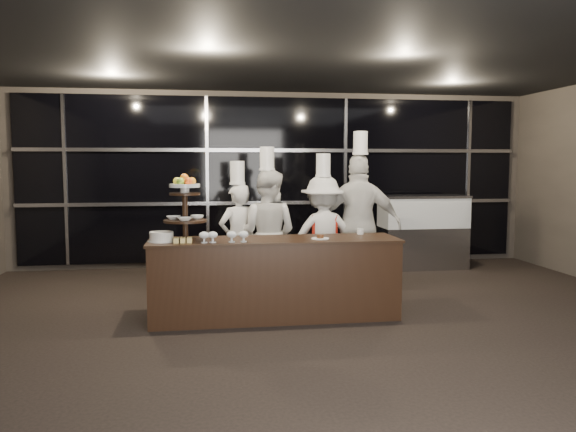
{
  "coord_description": "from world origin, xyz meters",
  "views": [
    {
      "loc": [
        -1.26,
        -4.7,
        1.78
      ],
      "look_at": [
        -0.27,
        1.89,
        1.15
      ],
      "focal_mm": 35.0,
      "sensor_mm": 36.0,
      "label": 1
    }
  ],
  "objects": [
    {
      "name": "room",
      "position": [
        0.0,
        0.0,
        1.5
      ],
      "size": [
        10.0,
        10.0,
        10.0
      ],
      "color": "black",
      "rests_on": "ground"
    },
    {
      "name": "window_wall",
      "position": [
        0.0,
        4.94,
        1.5
      ],
      "size": [
        8.6,
        0.1,
        2.8
      ],
      "color": "black",
      "rests_on": "ground"
    },
    {
      "name": "buffet_counter",
      "position": [
        -0.47,
        1.59,
        0.47
      ],
      "size": [
        2.84,
        0.74,
        0.92
      ],
      "color": "black",
      "rests_on": "ground"
    },
    {
      "name": "display_stand",
      "position": [
        -1.47,
        1.59,
        1.34
      ],
      "size": [
        0.48,
        0.48,
        0.74
      ],
      "color": "black",
      "rests_on": "buffet_counter"
    },
    {
      "name": "compotes",
      "position": [
        -1.06,
        1.37,
        1.0
      ],
      "size": [
        0.54,
        0.11,
        0.12
      ],
      "color": "silver",
      "rests_on": "buffet_counter"
    },
    {
      "name": "layer_cake",
      "position": [
        -1.73,
        1.54,
        0.97
      ],
      "size": [
        0.3,
        0.3,
        0.11
      ],
      "color": "white",
      "rests_on": "buffet_counter"
    },
    {
      "name": "pastry_squares",
      "position": [
        -1.49,
        1.43,
        0.95
      ],
      "size": [
        0.2,
        0.13,
        0.05
      ],
      "color": "#F7D979",
      "rests_on": "buffet_counter"
    },
    {
      "name": "small_plate",
      "position": [
        0.04,
        1.49,
        0.94
      ],
      "size": [
        0.2,
        0.2,
        0.05
      ],
      "color": "white",
      "rests_on": "buffet_counter"
    },
    {
      "name": "chef_cup",
      "position": [
        0.61,
        1.84,
        0.96
      ],
      "size": [
        0.08,
        0.08,
        0.07
      ],
      "primitive_type": "cylinder",
      "color": "white",
      "rests_on": "buffet_counter"
    },
    {
      "name": "display_case",
      "position": [
        2.4,
        4.3,
        0.69
      ],
      "size": [
        1.44,
        0.63,
        1.24
      ],
      "color": "#A5A5AA",
      "rests_on": "ground"
    },
    {
      "name": "chef_a",
      "position": [
        -0.82,
        2.72,
        0.79
      ],
      "size": [
        0.65,
        0.56,
        1.81
      ],
      "color": "silver",
      "rests_on": "ground"
    },
    {
      "name": "chef_b",
      "position": [
        -0.43,
        2.66,
        0.86
      ],
      "size": [
        1.02,
        0.94,
        1.99
      ],
      "color": "white",
      "rests_on": "ground"
    },
    {
      "name": "chef_c",
      "position": [
        0.31,
        2.6,
        0.81
      ],
      "size": [
        1.06,
        0.64,
        1.91
      ],
      "color": "white",
      "rests_on": "ground"
    },
    {
      "name": "chef_d",
      "position": [
        0.8,
        2.57,
        0.96
      ],
      "size": [
        1.2,
        0.74,
        2.2
      ],
      "color": "silver",
      "rests_on": "ground"
    }
  ]
}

